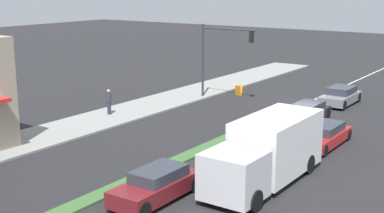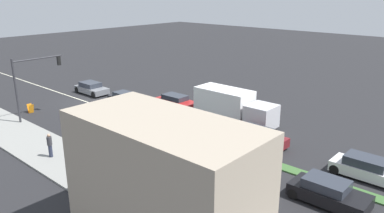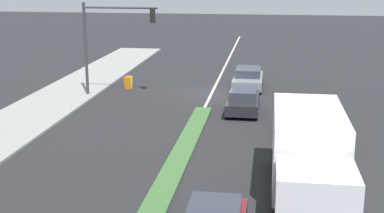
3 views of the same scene
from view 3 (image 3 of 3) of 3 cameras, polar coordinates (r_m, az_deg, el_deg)
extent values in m
cube|color=beige|center=(33.91, 2.11, 1.43)|extent=(0.16, 60.00, 0.01)
cylinder|color=#333338|center=(33.33, -11.27, 6.04)|extent=(0.18, 0.18, 5.60)
cylinder|color=#333338|center=(32.39, -7.67, 10.40)|extent=(4.50, 0.12, 0.12)
cube|color=black|center=(31.94, -4.23, 9.63)|extent=(0.28, 0.24, 0.84)
sphere|color=red|center=(32.05, -4.19, 10.13)|extent=(0.18, 0.18, 0.18)
sphere|color=gold|center=(32.07, -4.18, 9.65)|extent=(0.18, 0.18, 0.18)
sphere|color=green|center=(32.09, -4.17, 9.16)|extent=(0.18, 0.18, 0.18)
cube|color=orange|center=(35.38, -6.75, 2.59)|extent=(0.45, 0.21, 0.84)
cube|color=orange|center=(35.08, -6.88, 2.48)|extent=(0.45, 0.21, 0.84)
cube|color=silver|center=(15.90, 13.01, -9.68)|extent=(2.28, 2.20, 1.90)
cube|color=white|center=(19.37, 12.22, -4.11)|extent=(2.40, 5.10, 2.60)
cylinder|color=black|center=(21.01, 14.80, -6.02)|extent=(0.28, 0.90, 0.90)
cylinder|color=black|center=(20.86, 8.87, -5.85)|extent=(0.28, 0.90, 0.90)
cube|color=black|center=(29.52, 5.46, 0.38)|extent=(1.70, 4.02, 0.59)
cube|color=#2D333D|center=(29.60, 5.51, 1.45)|extent=(1.45, 2.21, 0.44)
cylinder|color=black|center=(28.03, 6.82, -0.70)|extent=(0.22, 0.71, 0.71)
cylinder|color=black|center=(28.10, 3.76, -0.58)|extent=(0.22, 0.71, 0.71)
cylinder|color=black|center=(31.03, 7.00, 0.78)|extent=(0.22, 0.71, 0.71)
cylinder|color=black|center=(31.10, 4.23, 0.88)|extent=(0.22, 0.71, 0.71)
cube|color=#AD1E1E|center=(25.27, 11.28, -2.33)|extent=(1.74, 4.44, 0.56)
cube|color=#2D333D|center=(25.35, 11.31, -1.07)|extent=(1.48, 2.44, 0.47)
cylinder|color=black|center=(23.65, 13.33, -3.97)|extent=(0.22, 0.63, 0.63)
cylinder|color=black|center=(23.55, 9.58, -3.85)|extent=(0.22, 0.63, 0.63)
cylinder|color=black|center=(27.10, 12.72, -1.58)|extent=(0.22, 0.63, 0.63)
cylinder|color=black|center=(27.02, 9.46, -1.46)|extent=(0.22, 0.63, 0.63)
cube|color=slate|center=(35.44, 5.99, 2.75)|extent=(1.88, 4.18, 0.60)
cube|color=#2D333D|center=(35.54, 6.03, 3.70)|extent=(1.60, 2.30, 0.51)
cylinder|color=black|center=(33.86, 7.28, 1.92)|extent=(0.22, 0.71, 0.71)
cylinder|color=black|center=(33.93, 4.44, 2.02)|extent=(0.22, 0.71, 0.71)
cylinder|color=black|center=(37.04, 7.40, 2.99)|extent=(0.22, 0.71, 0.71)
cylinder|color=black|center=(37.10, 4.80, 3.08)|extent=(0.22, 0.71, 0.71)
camera|label=1|loc=(12.07, 113.82, -0.50)|focal=50.00mm
camera|label=2|loc=(24.41, -85.43, 9.93)|focal=35.00mm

